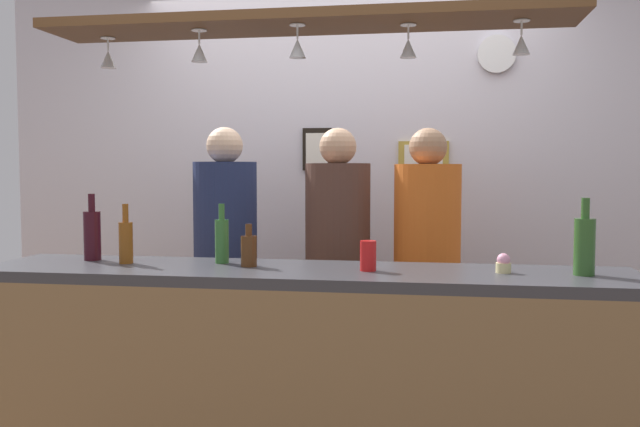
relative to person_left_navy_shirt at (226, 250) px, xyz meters
The scene contains 21 objects.
back_wall 0.94m from the person_left_navy_shirt, 49.93° to the left, with size 4.40×0.06×2.60m, color silver.
bar_counter 1.13m from the person_left_navy_shirt, 58.43° to the right, with size 2.70×0.55×1.02m.
overhead_glass_rack 1.39m from the person_left_navy_shirt, 51.73° to the right, with size 2.20×0.36×0.04m, color brown.
hanging_wineglass_far_left 1.18m from the person_left_navy_shirt, 116.40° to the right, with size 0.07×0.07×0.13m.
hanging_wineglass_left 1.20m from the person_left_navy_shirt, 80.17° to the right, with size 0.07×0.07×0.13m.
hanging_wineglass_center_left 1.33m from the person_left_navy_shirt, 54.77° to the right, with size 0.07×0.07×0.13m.
hanging_wineglass_center 1.53m from the person_left_navy_shirt, 35.69° to the right, with size 0.07×0.07×0.13m.
hanging_wineglass_center_right 1.85m from the person_left_navy_shirt, 26.64° to the right, with size 0.07×0.07×0.13m.
person_left_navy_shirt is the anchor object (origin of this frame).
person_middle_brown_shirt 0.61m from the person_left_navy_shirt, ahead, with size 0.34×0.34×1.65m.
person_right_orange_shirt 1.07m from the person_left_navy_shirt, ahead, with size 0.34×0.34×1.64m.
bottle_beer_brown_stubby 0.82m from the person_left_navy_shirt, 65.75° to the right, with size 0.07×0.07×0.18m.
bottle_beer_amber_tall 0.79m from the person_left_navy_shirt, 106.15° to the right, with size 0.06×0.06×0.26m.
bottle_wine_dark_red 0.80m from the person_left_navy_shirt, 121.73° to the right, with size 0.08×0.08×0.30m.
bottle_beer_green_import 0.71m from the person_left_navy_shirt, 73.85° to the right, with size 0.06×0.06×0.26m.
bottle_champagne_green 1.85m from the person_left_navy_shirt, 24.48° to the right, with size 0.08×0.08×0.30m.
drink_can 1.16m from the person_left_navy_shirt, 43.00° to the right, with size 0.07×0.07×0.12m, color red.
cupcake 1.57m from the person_left_navy_shirt, 28.70° to the right, with size 0.06×0.06×0.08m.
picture_frame_lower_pair 1.32m from the person_left_navy_shirt, 31.31° to the left, with size 0.30×0.02×0.18m.
picture_frame_crest 0.93m from the person_left_navy_shirt, 58.21° to the left, with size 0.18×0.02×0.26m.
wall_clock 1.94m from the person_left_navy_shirt, 23.26° to the left, with size 0.22×0.22×0.03m, color white.
Camera 1 is at (0.53, -3.07, 1.43)m, focal length 38.01 mm.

